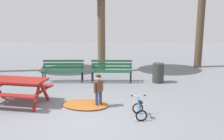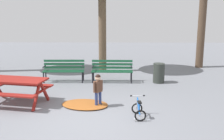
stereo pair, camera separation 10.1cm
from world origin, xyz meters
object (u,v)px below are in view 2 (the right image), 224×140
at_px(park_bench_far_left, 64,69).
at_px(kids_bicycle, 139,110).
at_px(park_bench_left, 112,69).
at_px(picnic_table, 16,85).
at_px(trash_bin, 159,73).
at_px(child_standing, 98,88).

bearing_deg(park_bench_far_left, kids_bicycle, -53.98).
relative_size(park_bench_left, kids_bicycle, 2.75).
xyz_separation_m(picnic_table, kids_bicycle, (3.56, -1.00, -0.39)).
bearing_deg(kids_bicycle, trash_bin, 73.33).
bearing_deg(park_bench_far_left, child_standing, -61.39).
height_order(child_standing, trash_bin, child_standing).
bearing_deg(picnic_table, child_standing, -4.38).
bearing_deg(child_standing, trash_bin, 51.55).
xyz_separation_m(picnic_table, park_bench_far_left, (0.90, 2.66, -0.08)).
bearing_deg(kids_bicycle, park_bench_left, 101.71).
height_order(park_bench_far_left, child_standing, child_standing).
distance_m(picnic_table, park_bench_left, 3.86).
distance_m(picnic_table, trash_bin, 5.27).
bearing_deg(trash_bin, park_bench_far_left, 178.13).
xyz_separation_m(park_bench_left, trash_bin, (1.81, -0.11, -0.13)).
bearing_deg(park_bench_left, picnic_table, -136.61).
relative_size(park_bench_far_left, kids_bicycle, 2.76).
bearing_deg(picnic_table, trash_bin, 28.79).
distance_m(park_bench_far_left, child_standing, 3.24).
bearing_deg(child_standing, park_bench_left, 82.97).
bearing_deg(park_bench_left, park_bench_far_left, 179.73).
height_order(picnic_table, kids_bicycle, picnic_table).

